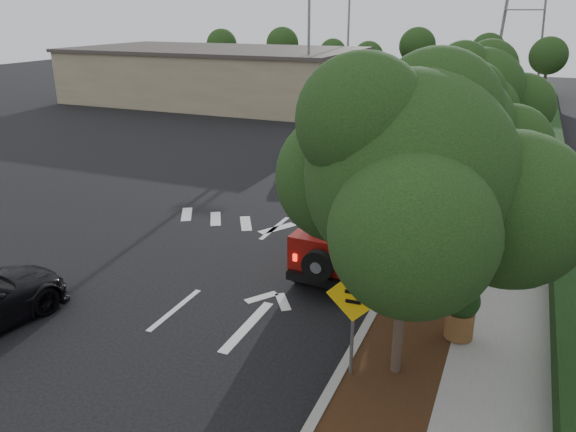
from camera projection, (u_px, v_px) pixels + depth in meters
The scene contains 18 objects.
ground at pixel (175, 310), 13.85m from camera, with size 120.00×120.00×0.00m, color black.
curb at pixel (440, 193), 22.51m from camera, with size 0.20×70.00×0.15m, color #9E9B93.
planting_strip at pixel (466, 196), 22.14m from camera, with size 1.80×70.00×0.12m, color black.
sidewalk at pixel (518, 202), 21.45m from camera, with size 2.00×70.00×0.12m, color gray.
hedge at pixel (559, 198), 20.82m from camera, with size 0.80×70.00×0.80m, color black.
commercial_building at pixel (216, 76), 44.95m from camera, with size 22.00×12.00×4.00m, color gray.
transmission_tower at pixel (514, 88), 53.13m from camera, with size 7.00×4.00×28.00m, color slate, non-canonical shape.
street_tree_near at pixel (395, 375), 11.36m from camera, with size 3.80×3.80×5.92m, color black, non-canonical shape.
street_tree_mid at pixel (446, 248), 17.41m from camera, with size 3.20×3.20×5.32m, color black, non-canonical shape.
street_tree_far at pixel (469, 190), 23.03m from camera, with size 3.40×3.40×5.62m, color black, non-canonical shape.
light_pole_a at pixel (308, 117), 38.70m from camera, with size 2.00×0.22×9.00m, color slate, non-canonical shape.
light_pole_b at pixel (346, 94), 49.44m from camera, with size 2.00×0.22×9.00m, color slate, non-canonical shape.
red_jeep at pixel (351, 230), 15.85m from camera, with size 2.11×4.39×2.21m.
silver_suv_ahead at pixel (399, 173), 22.63m from camera, with size 2.62×5.67×1.58m, color #ABAFB3.
silver_sedan_oncoming at pixel (320, 143), 27.54m from camera, with size 1.73×4.97×1.64m, color #A2A4A9.
parked_suv at pixel (291, 104), 39.21m from camera, with size 1.87×4.66×1.59m, color #A3A7AA.
speed_hump_sign at pixel (353, 310), 10.69m from camera, with size 1.07×0.11×2.28m.
terracotta_planter at pixel (462, 305), 12.19m from camera, with size 0.78×0.78×1.36m.
Camera 1 is at (7.33, -10.14, 6.94)m, focal length 35.00 mm.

